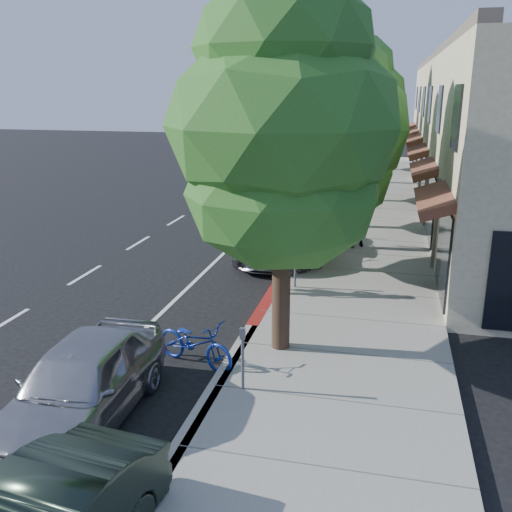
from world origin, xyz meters
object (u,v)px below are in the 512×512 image
(street_tree_1, at_px, (320,131))
(street_tree_5, at_px, (363,107))
(street_tree_0, at_px, (283,131))
(street_tree_3, at_px, (351,102))
(street_tree_4, at_px, (358,105))
(bicycle, at_px, (195,343))
(street_tree_2, at_px, (339,121))
(dark_suv_far, at_px, (322,161))
(cyclist, at_px, (282,264))
(near_car_a, at_px, (81,383))
(dark_sedan, at_px, (292,196))
(white_pickup, at_px, (296,185))
(silver_suv, at_px, (281,235))
(pedestrian, at_px, (353,221))

(street_tree_1, relative_size, street_tree_5, 1.05)
(street_tree_0, relative_size, street_tree_3, 0.94)
(street_tree_0, distance_m, street_tree_5, 30.00)
(street_tree_4, bearing_deg, bicycle, -93.79)
(street_tree_2, relative_size, dark_suv_far, 1.39)
(cyclist, distance_m, bicycle, 4.70)
(street_tree_1, height_order, dark_suv_far, street_tree_1)
(bicycle, bearing_deg, near_car_a, 175.18)
(dark_sedan, relative_size, dark_suv_far, 0.78)
(street_tree_1, bearing_deg, white_pickup, 102.48)
(street_tree_4, relative_size, white_pickup, 1.27)
(cyclist, bearing_deg, silver_suv, 18.16)
(bicycle, distance_m, white_pickup, 18.76)
(street_tree_4, xyz_separation_m, dark_sedan, (-2.43, -8.58, -4.08))
(street_tree_5, height_order, dark_sedan, street_tree_5)
(dark_sedan, height_order, white_pickup, white_pickup)
(street_tree_3, bearing_deg, street_tree_2, -90.00)
(street_tree_4, relative_size, near_car_a, 1.69)
(street_tree_4, xyz_separation_m, cyclist, (-0.65, -20.43, -3.81))
(street_tree_0, height_order, dark_suv_far, street_tree_0)
(street_tree_1, height_order, silver_suv, street_tree_1)
(street_tree_1, distance_m, street_tree_3, 12.01)
(cyclist, distance_m, dark_sedan, 11.99)
(bicycle, distance_m, dark_suv_far, 29.18)
(dark_sedan, bearing_deg, street_tree_2, -50.60)
(street_tree_1, height_order, white_pickup, street_tree_1)
(street_tree_1, relative_size, near_car_a, 1.70)
(bicycle, bearing_deg, street_tree_0, -37.71)
(street_tree_1, relative_size, dark_sedan, 1.84)
(near_car_a, bearing_deg, street_tree_5, 83.64)
(street_tree_3, xyz_separation_m, pedestrian, (0.93, -9.17, -3.95))
(white_pickup, relative_size, near_car_a, 1.33)
(street_tree_2, bearing_deg, street_tree_3, 90.00)
(pedestrian, bearing_deg, street_tree_3, -121.74)
(street_tree_4, bearing_deg, white_pickup, -112.53)
(street_tree_2, distance_m, bicycle, 13.68)
(street_tree_3, relative_size, near_car_a, 1.88)
(cyclist, height_order, near_car_a, cyclist)
(street_tree_5, relative_size, white_pickup, 1.22)
(street_tree_1, bearing_deg, street_tree_4, 90.00)
(street_tree_2, relative_size, bicycle, 3.67)
(street_tree_0, bearing_deg, cyclist, 100.33)
(street_tree_0, bearing_deg, dark_suv_far, 95.10)
(bicycle, bearing_deg, pedestrian, 6.46)
(street_tree_4, distance_m, silver_suv, 17.03)
(street_tree_3, height_order, dark_suv_far, street_tree_3)
(street_tree_0, xyz_separation_m, street_tree_3, (-0.00, 18.00, 0.19))
(street_tree_1, xyz_separation_m, dark_sedan, (-2.43, 9.42, -3.79))
(street_tree_1, bearing_deg, dark_suv_far, 96.47)
(street_tree_0, distance_m, pedestrian, 9.64)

